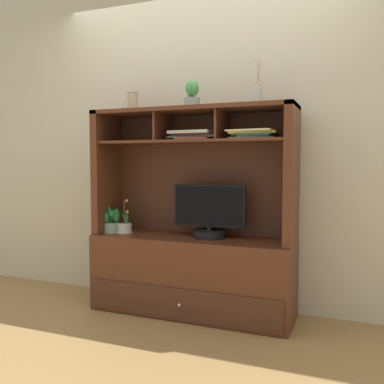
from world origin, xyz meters
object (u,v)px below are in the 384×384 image
(magazine_stack_left, at_px, (254,134))
(diffuser_bottle, at_px, (258,96))
(ceramic_vase, at_px, (133,101))
(tv_monitor, at_px, (209,216))
(potted_fern, at_px, (111,222))
(potted_succulent, at_px, (192,96))
(potted_orchid, at_px, (125,227))
(magazine_stack_centre, at_px, (194,135))
(media_console, at_px, (192,252))

(magazine_stack_left, height_order, diffuser_bottle, diffuser_bottle)
(ceramic_vase, bearing_deg, tv_monitor, 1.75)
(potted_fern, bearing_deg, potted_succulent, 3.21)
(potted_orchid, xyz_separation_m, potted_fern, (-0.11, -0.02, 0.04))
(magazine_stack_left, bearing_deg, potted_fern, -179.43)
(tv_monitor, height_order, magazine_stack_centre, magazine_stack_centre)
(potted_succulent, bearing_deg, magazine_stack_left, -3.26)
(media_console, height_order, potted_succulent, potted_succulent)
(diffuser_bottle, xyz_separation_m, potted_succulent, (-0.50, 0.01, 0.03))
(media_console, height_order, tv_monitor, media_console)
(ceramic_vase, bearing_deg, diffuser_bottle, -0.59)
(potted_orchid, height_order, magazine_stack_centre, magazine_stack_centre)
(tv_monitor, relative_size, potted_fern, 2.65)
(media_console, distance_m, diffuser_bottle, 1.26)
(tv_monitor, xyz_separation_m, diffuser_bottle, (0.37, -0.03, 0.87))
(media_console, xyz_separation_m, ceramic_vase, (-0.50, -0.01, 1.17))
(magazine_stack_left, xyz_separation_m, potted_succulent, (-0.48, 0.03, 0.29))
(potted_fern, height_order, diffuser_bottle, diffuser_bottle)
(media_console, xyz_separation_m, magazine_stack_left, (0.48, -0.04, 0.89))
(media_console, bearing_deg, tv_monitor, 3.09)
(media_console, relative_size, magazine_stack_left, 4.52)
(potted_orchid, distance_m, potted_fern, 0.12)
(potted_succulent, bearing_deg, media_console, 90.79)
(potted_orchid, distance_m, potted_succulent, 1.17)
(potted_orchid, relative_size, magazine_stack_centre, 0.70)
(tv_monitor, bearing_deg, media_console, -176.91)
(potted_orchid, bearing_deg, media_console, 3.14)
(magazine_stack_centre, bearing_deg, media_console, 157.76)
(potted_succulent, bearing_deg, diffuser_bottle, -1.59)
(magazine_stack_left, distance_m, magazine_stack_centre, 0.46)
(diffuser_bottle, bearing_deg, potted_fern, -178.81)
(magazine_stack_left, bearing_deg, potted_succulent, 176.74)
(potted_fern, bearing_deg, magazine_stack_centre, 3.18)
(magazine_stack_left, height_order, potted_succulent, potted_succulent)
(media_console, xyz_separation_m, potted_orchid, (-0.58, -0.03, 0.16))
(tv_monitor, relative_size, potted_succulent, 2.76)
(potted_fern, bearing_deg, ceramic_vase, 10.57)
(potted_fern, height_order, magazine_stack_left, magazine_stack_left)
(potted_fern, distance_m, ceramic_vase, 0.99)
(magazine_stack_left, height_order, ceramic_vase, ceramic_vase)
(magazine_stack_centre, xyz_separation_m, potted_succulent, (-0.02, -0.00, 0.29))
(potted_fern, xyz_separation_m, ceramic_vase, (0.19, 0.04, 0.97))
(magazine_stack_left, relative_size, ceramic_vase, 2.25)
(media_console, distance_m, potted_orchid, 0.60)
(tv_monitor, relative_size, magazine_stack_centre, 1.44)
(potted_orchid, height_order, diffuser_bottle, diffuser_bottle)
(magazine_stack_centre, bearing_deg, magazine_stack_left, -3.49)
(potted_orchid, bearing_deg, magazine_stack_left, -0.22)
(media_console, height_order, potted_fern, media_console)
(tv_monitor, distance_m, ceramic_vase, 1.09)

